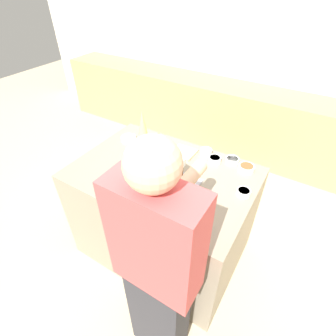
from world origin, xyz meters
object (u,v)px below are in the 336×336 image
object	(u,v)px
decorative_tree	(143,131)
candy_bowl_near_tray_right	(144,158)
candy_bowl_far_left	(129,138)
baking_tray	(168,181)
candy_bowl_near_tray_left	(206,152)
candy_bowl_behind_tray	(246,168)
cookbook	(184,152)
candy_bowl_far_right	(232,160)
candy_bowl_front_corner	(244,192)
person	(158,271)
candy_bowl_center_rear	(215,159)
gingerbread_house	(168,171)

from	to	relation	value
decorative_tree	candy_bowl_near_tray_right	bearing A→B (deg)	-54.21
decorative_tree	candy_bowl_far_left	world-z (taller)	decorative_tree
baking_tray	candy_bowl_near_tray_left	distance (m)	0.48
candy_bowl_behind_tray	cookbook	bearing A→B (deg)	-174.85
candy_bowl_far_left	candy_bowl_far_right	xyz separation A→B (m)	(0.93, 0.18, 0.00)
decorative_tree	candy_bowl_far_left	xyz separation A→B (m)	(-0.21, 0.04, -0.16)
baking_tray	decorative_tree	world-z (taller)	decorative_tree
candy_bowl_behind_tray	candy_bowl_front_corner	bearing A→B (deg)	-75.32
baking_tray	candy_bowl_far_right	world-z (taller)	candy_bowl_far_right
cookbook	candy_bowl_near_tray_left	bearing A→B (deg)	27.14
baking_tray	cookbook	world-z (taller)	cookbook
candy_bowl_front_corner	candy_bowl_near_tray_left	size ratio (longest dim) A/B	0.97
candy_bowl_far_left	person	world-z (taller)	person
candy_bowl_center_rear	candy_bowl_far_right	size ratio (longest dim) A/B	0.94
gingerbread_house	candy_bowl_behind_tray	size ratio (longest dim) A/B	2.04
gingerbread_house	candy_bowl_far_left	distance (m)	0.69
candy_bowl_center_rear	candy_bowl_behind_tray	bearing A→B (deg)	5.60
baking_tray	person	size ratio (longest dim) A/B	0.25
candy_bowl_near_tray_left	candy_bowl_far_right	bearing A→B (deg)	3.49
candy_bowl_far_right	candy_bowl_front_corner	xyz separation A→B (m)	(0.21, -0.33, 0.00)
candy_bowl_behind_tray	candy_bowl_front_corner	size ratio (longest dim) A/B	1.25
cookbook	decorative_tree	bearing A→B (deg)	-159.18
decorative_tree	candy_bowl_front_corner	world-z (taller)	decorative_tree
decorative_tree	candy_bowl_front_corner	distance (m)	0.95
candy_bowl_far_right	candy_bowl_behind_tray	distance (m)	0.14
candy_bowl_near_tray_right	candy_bowl_near_tray_left	size ratio (longest dim) A/B	1.25
gingerbread_house	person	xyz separation A→B (m)	(0.32, -0.62, -0.15)
candy_bowl_center_rear	candy_bowl_far_right	world-z (taller)	candy_bowl_center_rear
decorative_tree	candy_bowl_front_corner	size ratio (longest dim) A/B	3.73
candy_bowl_front_corner	candy_bowl_far_left	bearing A→B (deg)	172.85
candy_bowl_near_tray_left	cookbook	world-z (taller)	candy_bowl_near_tray_left
baking_tray	candy_bowl_front_corner	world-z (taller)	candy_bowl_front_corner
candy_bowl_center_rear	candy_bowl_near_tray_right	distance (m)	0.58
candy_bowl_behind_tray	candy_bowl_near_tray_right	bearing A→B (deg)	-157.72
decorative_tree	gingerbread_house	bearing A→B (deg)	-32.52
gingerbread_house	candy_bowl_center_rear	distance (m)	0.46
candy_bowl_near_tray_right	baking_tray	bearing A→B (deg)	-21.54
candy_bowl_front_corner	candy_bowl_behind_tray	bearing A→B (deg)	104.68
candy_bowl_near_tray_left	cookbook	distance (m)	0.19
decorative_tree	candy_bowl_far_right	size ratio (longest dim) A/B	3.32
decorative_tree	candy_bowl_front_corner	bearing A→B (deg)	-6.20
candy_bowl_far_right	person	distance (m)	1.11
gingerbread_house	candy_bowl_near_tray_left	world-z (taller)	gingerbread_house
candy_bowl_far_left	candy_bowl_center_rear	bearing A→B (deg)	7.44
candy_bowl_far_left	candy_bowl_near_tray_left	world-z (taller)	candy_bowl_near_tray_left
candy_bowl_front_corner	cookbook	world-z (taller)	candy_bowl_front_corner
cookbook	baking_tray	bearing A→B (deg)	-78.09
gingerbread_house	candy_bowl_far_right	bearing A→B (deg)	56.83
baking_tray	candy_bowl_near_tray_left	size ratio (longest dim) A/B	4.33
baking_tray	person	distance (m)	0.70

